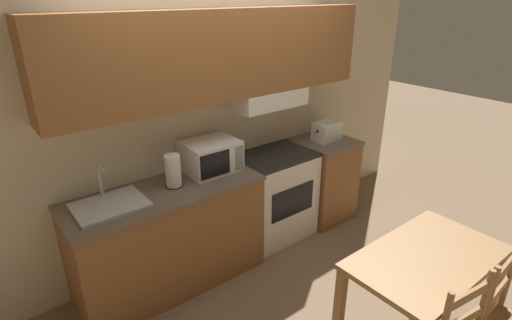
{
  "coord_description": "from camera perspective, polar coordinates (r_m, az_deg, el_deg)",
  "views": [
    {
      "loc": [
        -1.82,
        -2.92,
        2.32
      ],
      "look_at": [
        0.05,
        -0.54,
        1.03
      ],
      "focal_mm": 28.0,
      "sensor_mm": 36.0,
      "label": 1
    }
  ],
  "objects": [
    {
      "name": "dining_table",
      "position": [
        2.89,
        22.98,
        -14.5
      ],
      "size": [
        1.06,
        0.62,
        0.77
      ],
      "color": "#9E7042",
      "rests_on": "ground_plane"
    },
    {
      "name": "stove_range",
      "position": [
        3.99,
        2.61,
        -5.06
      ],
      "size": [
        0.74,
        0.54,
        0.88
      ],
      "color": "white",
      "rests_on": "ground_plane"
    },
    {
      "name": "lower_counter_main",
      "position": [
        3.43,
        -12.25,
        -10.75
      ],
      "size": [
        1.56,
        0.6,
        0.88
      ],
      "color": "brown",
      "rests_on": "ground_plane"
    },
    {
      "name": "paper_towel_roll",
      "position": [
        3.2,
        -11.77,
        -1.54
      ],
      "size": [
        0.14,
        0.14,
        0.27
      ],
      "color": "black",
      "rests_on": "lower_counter_main"
    },
    {
      "name": "microwave",
      "position": [
        3.43,
        -6.51,
        0.6
      ],
      "size": [
        0.45,
        0.38,
        0.27
      ],
      "color": "white",
      "rests_on": "lower_counter_main"
    },
    {
      "name": "toaster",
      "position": [
        4.21,
        10.11,
        4.1
      ],
      "size": [
        0.29,
        0.19,
        0.19
      ],
      "color": "white",
      "rests_on": "lower_counter_right_stub"
    },
    {
      "name": "sink_basin",
      "position": [
        3.07,
        -20.18,
        -6.0
      ],
      "size": [
        0.5,
        0.39,
        0.29
      ],
      "color": "#B7BABF",
      "rests_on": "lower_counter_main"
    },
    {
      "name": "wall_back",
      "position": [
        3.47,
        -5.39,
        10.16
      ],
      "size": [
        5.27,
        0.38,
        2.55
      ],
      "color": "beige",
      "rests_on": "ground_plane"
    },
    {
      "name": "lower_counter_right_stub",
      "position": [
        4.39,
        9.38,
        -2.58
      ],
      "size": [
        0.57,
        0.6,
        0.88
      ],
      "color": "brown",
      "rests_on": "ground_plane"
    },
    {
      "name": "ground_plane",
      "position": [
        4.15,
        -5.28,
        -11.06
      ],
      "size": [
        16.0,
        16.0,
        0.0
      ],
      "primitive_type": "plane",
      "color": "#7F664C"
    }
  ]
}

